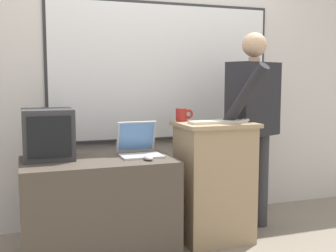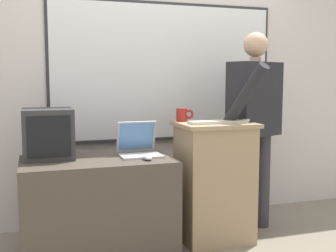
{
  "view_description": "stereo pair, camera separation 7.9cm",
  "coord_description": "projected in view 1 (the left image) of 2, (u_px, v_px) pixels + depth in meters",
  "views": [
    {
      "loc": [
        -1.11,
        -2.48,
        1.26
      ],
      "look_at": [
        -0.06,
        0.5,
        0.91
      ],
      "focal_mm": 45.0,
      "sensor_mm": 36.0,
      "label": 1
    },
    {
      "loc": [
        -1.03,
        -2.5,
        1.26
      ],
      "look_at": [
        -0.06,
        0.5,
        0.91
      ],
      "focal_mm": 45.0,
      "sensor_mm": 36.0,
      "label": 2
    }
  ],
  "objects": [
    {
      "name": "lectern_podium",
      "position": [
        214.0,
        181.0,
        3.28
      ],
      "size": [
        0.57,
        0.47,
        0.93
      ],
      "color": "tan",
      "rests_on": "ground_plane"
    },
    {
      "name": "laptop",
      "position": [
        139.0,
        145.0,
        3.12
      ],
      "size": [
        0.3,
        0.29,
        0.25
      ],
      "color": "#B7BABF",
      "rests_on": "side_desk"
    },
    {
      "name": "side_desk",
      "position": [
        99.0,
        207.0,
        3.02
      ],
      "size": [
        1.06,
        0.63,
        0.7
      ],
      "color": "#4C4238",
      "rests_on": "ground_plane"
    },
    {
      "name": "coffee_mug",
      "position": [
        182.0,
        115.0,
        3.31
      ],
      "size": [
        0.14,
        0.09,
        0.1
      ],
      "color": "maroon",
      "rests_on": "lectern_podium"
    },
    {
      "name": "person_presenter",
      "position": [
        253.0,
        117.0,
        3.45
      ],
      "size": [
        0.63,
        0.66,
        1.63
      ],
      "rotation": [
        0.0,
        0.0,
        0.38
      ],
      "color": "#333338",
      "rests_on": "ground_plane"
    },
    {
      "name": "wireless_keyboard",
      "position": [
        218.0,
        122.0,
        3.17
      ],
      "size": [
        0.45,
        0.12,
        0.02
      ],
      "color": "beige",
      "rests_on": "lectern_podium"
    },
    {
      "name": "computer_mouse_by_keyboard",
      "position": [
        245.0,
        120.0,
        3.27
      ],
      "size": [
        0.06,
        0.1,
        0.03
      ],
      "color": "silver",
      "rests_on": "lectern_podium"
    },
    {
      "name": "back_wall",
      "position": [
        151.0,
        57.0,
        3.74
      ],
      "size": [
        6.4,
        0.17,
        2.93
      ],
      "color": "silver",
      "rests_on": "ground_plane"
    },
    {
      "name": "crt_monitor",
      "position": [
        48.0,
        134.0,
        2.96
      ],
      "size": [
        0.35,
        0.35,
        0.36
      ],
      "color": "#333335",
      "rests_on": "side_desk"
    },
    {
      "name": "computer_mouse_by_laptop",
      "position": [
        149.0,
        158.0,
        2.93
      ],
      "size": [
        0.06,
        0.1,
        0.03
      ],
      "color": "#BCBCC1",
      "rests_on": "side_desk"
    }
  ]
}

